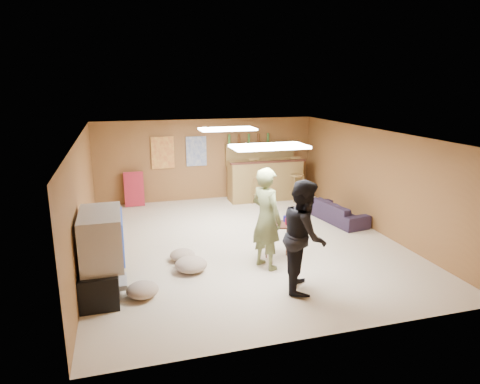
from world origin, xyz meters
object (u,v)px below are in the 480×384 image
object	(u,v)px
tv_body	(101,238)
person_black	(304,236)
person_olive	(266,218)
sofa	(338,212)
tray_table	(280,242)
bar_counter	(265,180)

from	to	relation	value
tv_body	person_black	distance (m)	3.07
person_olive	sofa	distance (m)	3.20
tray_table	sofa	bearing A→B (deg)	39.04
person_black	sofa	world-z (taller)	person_black
sofa	tray_table	distance (m)	2.74
bar_counter	person_black	distance (m)	5.28
bar_counter	sofa	world-z (taller)	bar_counter
tray_table	person_black	bearing A→B (deg)	-92.23
person_black	tray_table	bearing A→B (deg)	18.33
person_olive	sofa	world-z (taller)	person_olive
person_olive	person_black	distance (m)	0.96
person_black	sofa	xyz separation A→B (m)	(2.17, 2.85, -0.65)
person_olive	tv_body	bearing A→B (deg)	69.88
person_black	tray_table	size ratio (longest dim) A/B	2.52
tv_body	person_black	xyz separation A→B (m)	(3.00, -0.69, -0.02)
person_black	sofa	distance (m)	3.64
bar_counter	person_black	size ratio (longest dim) A/B	1.14
tv_body	sofa	world-z (taller)	tv_body
person_olive	sofa	size ratio (longest dim) A/B	1.13
bar_counter	tray_table	size ratio (longest dim) A/B	2.87
person_olive	tray_table	size ratio (longest dim) A/B	2.57
tv_body	bar_counter	distance (m)	6.09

